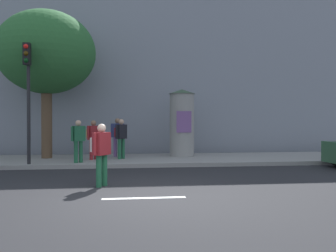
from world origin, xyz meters
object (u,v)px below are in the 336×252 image
object	(u,v)px
pedestrian_in_light_jacket	(118,134)
pedestrian_with_backpack	(121,135)
pedestrian_near_pole	(93,136)
traffic_light	(28,83)
pedestrian_tallest	(101,149)
poster_column	(182,122)
pedestrian_in_dark_shirt	(78,138)
street_tree	(46,53)

from	to	relation	value
pedestrian_in_light_jacket	pedestrian_with_backpack	distance (m)	0.88
pedestrian_near_pole	traffic_light	bearing A→B (deg)	-146.00
pedestrian_tallest	poster_column	bearing A→B (deg)	63.61
pedestrian_tallest	pedestrian_with_backpack	distance (m)	5.27
traffic_light	pedestrian_in_dark_shirt	world-z (taller)	traffic_light
traffic_light	pedestrian_with_backpack	world-z (taller)	traffic_light
pedestrian_in_dark_shirt	pedestrian_near_pole	world-z (taller)	pedestrian_in_dark_shirt
traffic_light	pedestrian_near_pole	size ratio (longest dim) A/B	2.72
pedestrian_tallest	pedestrian_in_dark_shirt	distance (m)	4.21
traffic_light	pedestrian_tallest	distance (m)	5.03
pedestrian_tallest	pedestrian_near_pole	bearing A→B (deg)	97.02
pedestrian_tallest	pedestrian_in_light_jacket	distance (m)	6.13
traffic_light	poster_column	size ratio (longest dim) A/B	1.45
poster_column	pedestrian_in_dark_shirt	distance (m)	4.67
traffic_light	pedestrian_in_light_jacket	size ratio (longest dim) A/B	2.57
street_tree	pedestrian_with_backpack	world-z (taller)	street_tree
poster_column	pedestrian_with_backpack	world-z (taller)	poster_column
pedestrian_in_light_jacket	pedestrian_with_backpack	size ratio (longest dim) A/B	1.03
pedestrian_with_backpack	pedestrian_tallest	bearing A→B (deg)	-94.88
pedestrian_near_pole	pedestrian_in_light_jacket	bearing A→B (deg)	46.81
pedestrian_in_light_jacket	poster_column	bearing A→B (deg)	1.22
pedestrian_in_dark_shirt	pedestrian_in_light_jacket	size ratio (longest dim) A/B	0.95
street_tree	pedestrian_tallest	bearing A→B (deg)	-66.63
street_tree	pedestrian_with_backpack	distance (m)	4.53
pedestrian_with_backpack	street_tree	bearing A→B (deg)	167.64
street_tree	pedestrian_in_light_jacket	size ratio (longest dim) A/B	3.67
pedestrian_in_dark_shirt	pedestrian_in_light_jacket	world-z (taller)	pedestrian_in_light_jacket
pedestrian_near_pole	pedestrian_in_light_jacket	world-z (taller)	pedestrian_in_light_jacket
traffic_light	street_tree	world-z (taller)	street_tree
pedestrian_with_backpack	poster_column	bearing A→B (deg)	19.58
traffic_light	pedestrian_tallest	size ratio (longest dim) A/B	2.64
pedestrian_with_backpack	pedestrian_in_dark_shirt	bearing A→B (deg)	-142.35
pedestrian_in_dark_shirt	street_tree	bearing A→B (deg)	129.10
poster_column	pedestrian_in_light_jacket	world-z (taller)	poster_column
pedestrian_in_dark_shirt	pedestrian_near_pole	distance (m)	1.13
poster_column	pedestrian_tallest	bearing A→B (deg)	-116.39
poster_column	traffic_light	bearing A→B (deg)	-156.94
pedestrian_with_backpack	pedestrian_in_light_jacket	bearing A→B (deg)	99.53
street_tree	pedestrian_near_pole	size ratio (longest dim) A/B	3.89
pedestrian_near_pole	pedestrian_with_backpack	size ratio (longest dim) A/B	0.97
pedestrian_tallest	pedestrian_in_light_jacket	size ratio (longest dim) A/B	0.97
pedestrian_with_backpack	traffic_light	bearing A→B (deg)	-154.20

